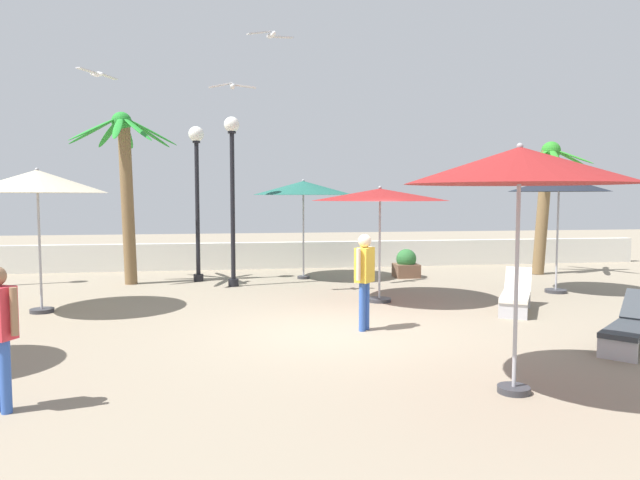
% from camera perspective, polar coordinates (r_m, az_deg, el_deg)
% --- Properties ---
extents(ground_plane, '(56.00, 56.00, 0.00)m').
position_cam_1_polar(ground_plane, '(10.63, 2.76, -8.86)').
color(ground_plane, gray).
extents(boundary_wall, '(25.20, 0.30, 0.88)m').
position_cam_1_polar(boundary_wall, '(19.57, -2.76, -1.49)').
color(boundary_wall, silver).
rests_on(boundary_wall, ground_plane).
extents(patio_umbrella_0, '(2.44, 2.44, 2.97)m').
position_cam_1_polar(patio_umbrella_0, '(15.60, 22.52, 5.02)').
color(patio_umbrella_0, '#333338').
rests_on(patio_umbrella_0, ground_plane).
extents(patio_umbrella_1, '(2.77, 2.77, 3.01)m').
position_cam_1_polar(patio_umbrella_1, '(13.28, -26.13, 5.16)').
color(patio_umbrella_1, '#333338').
rests_on(patio_umbrella_1, ground_plane).
extents(patio_umbrella_2, '(2.77, 2.77, 3.06)m').
position_cam_1_polar(patio_umbrella_2, '(7.39, 19.08, 6.87)').
color(patio_umbrella_2, '#333338').
rests_on(patio_umbrella_2, ground_plane).
extents(patio_umbrella_4, '(3.13, 3.13, 2.66)m').
position_cam_1_polar(patio_umbrella_4, '(13.24, 5.94, 4.37)').
color(patio_umbrella_4, '#333338').
rests_on(patio_umbrella_4, ground_plane).
extents(patio_umbrella_5, '(2.93, 2.93, 2.92)m').
position_cam_1_polar(patio_umbrella_5, '(16.91, -1.66, 5.13)').
color(patio_umbrella_5, '#333338').
rests_on(patio_umbrella_5, ground_plane).
extents(palm_tree_0, '(2.94, 2.95, 4.71)m').
position_cam_1_polar(palm_tree_0, '(16.73, -18.65, 6.13)').
color(palm_tree_0, brown).
rests_on(palm_tree_0, ground_plane).
extents(palm_tree_1, '(2.46, 2.46, 4.12)m').
position_cam_1_polar(palm_tree_1, '(19.23, 21.38, 4.58)').
color(palm_tree_1, brown).
rests_on(palm_tree_1, ground_plane).
extents(lamp_post_0, '(0.44, 0.44, 4.39)m').
position_cam_1_polar(lamp_post_0, '(16.76, -12.06, 6.12)').
color(lamp_post_0, black).
rests_on(lamp_post_0, ground_plane).
extents(lamp_post_2, '(0.41, 0.41, 4.53)m').
position_cam_1_polar(lamp_post_2, '(15.63, -8.65, 6.24)').
color(lamp_post_2, black).
rests_on(lamp_post_2, ground_plane).
extents(lounge_chair_0, '(1.45, 1.90, 0.84)m').
position_cam_1_polar(lounge_chair_0, '(12.95, 18.78, -4.97)').
color(lounge_chair_0, '#B7B7BC').
rests_on(lounge_chair_0, ground_plane).
extents(lounge_chair_1, '(1.78, 1.65, 0.84)m').
position_cam_1_polar(lounge_chair_1, '(10.53, 28.40, -7.33)').
color(lounge_chair_1, '#B7B7BC').
rests_on(lounge_chair_1, ground_plane).
extents(guest_0, '(0.41, 0.45, 1.75)m').
position_cam_1_polar(guest_0, '(10.44, 4.41, -3.17)').
color(guest_0, '#3359B2').
rests_on(guest_0, ground_plane).
extents(seagull_0, '(1.11, 0.38, 0.15)m').
position_cam_1_polar(seagull_0, '(14.18, -8.64, 14.78)').
color(seagull_0, white).
extents(seagull_1, '(0.78, 1.22, 0.14)m').
position_cam_1_polar(seagull_1, '(15.76, -21.14, 15.05)').
color(seagull_1, white).
extents(seagull_2, '(1.24, 0.75, 0.19)m').
position_cam_1_polar(seagull_2, '(15.42, -4.87, 19.50)').
color(seagull_2, white).
extents(planter, '(0.70, 0.70, 0.85)m').
position_cam_1_polar(planter, '(17.52, 8.50, -2.40)').
color(planter, brown).
rests_on(planter, ground_plane).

